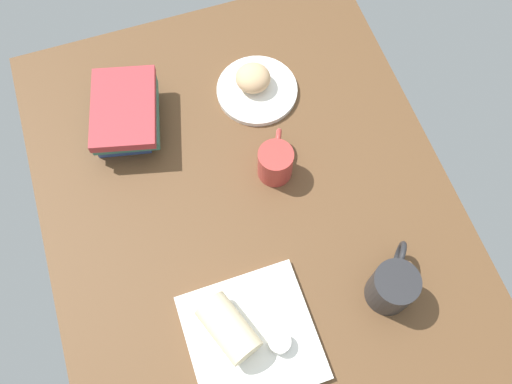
# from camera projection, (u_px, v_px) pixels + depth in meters

# --- Properties ---
(dining_table) EXTENTS (1.10, 0.90, 0.04)m
(dining_table) POSITION_uv_depth(u_px,v_px,m) (247.00, 201.00, 1.24)
(dining_table) COLOR brown
(dining_table) RESTS_ON ground
(round_plate) EXTENTS (0.20, 0.20, 0.01)m
(round_plate) POSITION_uv_depth(u_px,v_px,m) (257.00, 90.00, 1.32)
(round_plate) COLOR white
(round_plate) RESTS_ON dining_table
(scone_pastry) EXTENTS (0.11, 0.11, 0.06)m
(scone_pastry) POSITION_uv_depth(u_px,v_px,m) (253.00, 78.00, 1.30)
(scone_pastry) COLOR tan
(scone_pastry) RESTS_ON round_plate
(square_plate) EXTENTS (0.25, 0.25, 0.02)m
(square_plate) POSITION_uv_depth(u_px,v_px,m) (252.00, 337.00, 1.09)
(square_plate) COLOR white
(square_plate) RESTS_ON dining_table
(sauce_cup) EXTENTS (0.04, 0.04, 0.03)m
(sauce_cup) POSITION_uv_depth(u_px,v_px,m) (280.00, 342.00, 1.06)
(sauce_cup) COLOR silver
(sauce_cup) RESTS_ON square_plate
(breakfast_wrap) EXTENTS (0.14, 0.11, 0.07)m
(breakfast_wrap) POSITION_uv_depth(u_px,v_px,m) (229.00, 328.00, 1.05)
(breakfast_wrap) COLOR beige
(breakfast_wrap) RESTS_ON square_plate
(book_stack) EXTENTS (0.24, 0.19, 0.09)m
(book_stack) POSITION_uv_depth(u_px,v_px,m) (124.00, 114.00, 1.25)
(book_stack) COLOR #33477F
(book_stack) RESTS_ON dining_table
(coffee_mug) EXTENTS (0.13, 0.11, 0.10)m
(coffee_mug) POSITION_uv_depth(u_px,v_px,m) (393.00, 286.00, 1.08)
(coffee_mug) COLOR #262628
(coffee_mug) RESTS_ON dining_table
(second_mug) EXTENTS (0.12, 0.08, 0.09)m
(second_mug) POSITION_uv_depth(u_px,v_px,m) (276.00, 161.00, 1.20)
(second_mug) COLOR #B23833
(second_mug) RESTS_ON dining_table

